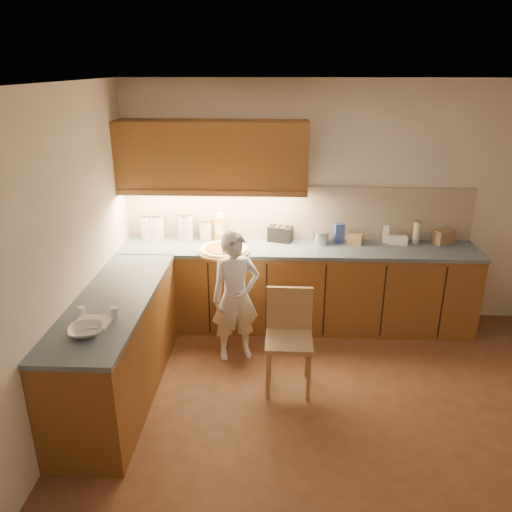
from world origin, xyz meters
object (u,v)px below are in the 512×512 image
at_px(pizza_on_board, 224,250).
at_px(oil_jug, 220,228).
at_px(toaster, 280,234).
at_px(wooden_chair, 289,332).
at_px(child, 236,297).

height_order(pizza_on_board, oil_jug, oil_jug).
bearing_deg(toaster, wooden_chair, -69.58).
height_order(wooden_chair, oil_jug, oil_jug).
height_order(pizza_on_board, toaster, pizza_on_board).
relative_size(pizza_on_board, toaster, 1.90).
distance_m(child, toaster, 1.01).
bearing_deg(child, toaster, 44.96).
relative_size(child, oil_jug, 4.21).
xyz_separation_m(oil_jug, toaster, (0.66, -0.00, -0.06)).
xyz_separation_m(child, oil_jug, (-0.24, 0.85, 0.42)).
xyz_separation_m(child, wooden_chair, (0.50, -0.44, -0.12)).
relative_size(pizza_on_board, child, 0.42).
height_order(pizza_on_board, child, child).
distance_m(pizza_on_board, toaster, 0.69).
height_order(child, wooden_chair, child).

